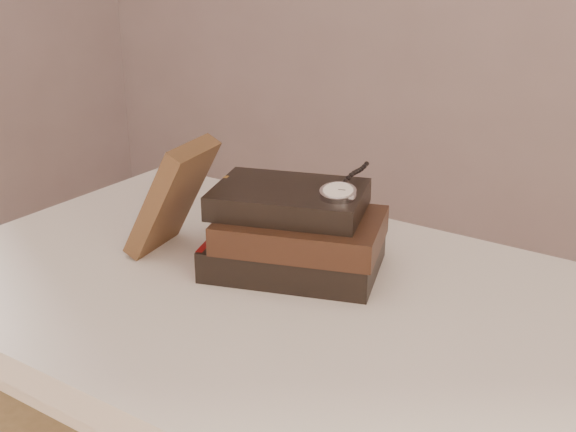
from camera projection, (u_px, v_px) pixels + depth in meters
The scene contains 5 objects.
table at pixel (289, 353), 0.99m from camera, with size 1.00×0.60×0.75m.
book_stack at pixel (295, 233), 1.00m from camera, with size 0.27×0.22×0.11m.
journal at pixel (172, 197), 1.05m from camera, with size 0.03×0.11×0.17m, color #3C2717.
pocket_watch at pixel (340, 190), 0.96m from camera, with size 0.06×0.15×0.02m.
eyeglasses at pixel (254, 200), 1.09m from camera, with size 0.12×0.13×0.05m.
Camera 1 is at (0.48, -0.36, 1.19)m, focal length 46.80 mm.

